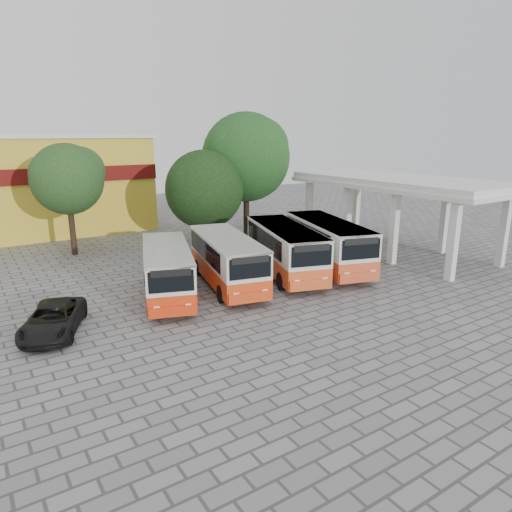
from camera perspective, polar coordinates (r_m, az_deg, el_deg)
ground at (r=25.08m, az=7.91°, el=-4.59°), size 90.00×90.00×0.00m
terminal_shelter at (r=34.16m, az=17.32°, el=8.58°), size 6.80×15.80×5.40m
shophouse_block at (r=44.15m, az=-27.15°, el=7.96°), size 20.40×10.40×8.30m
bus_far_left at (r=24.25m, az=-11.05°, el=-1.52°), size 4.62×8.02×2.71m
bus_centre_left at (r=25.54m, az=-3.63°, el=-0.23°), size 4.10×8.30×2.84m
bus_centre_right at (r=27.55m, az=3.67°, el=1.09°), size 4.88×8.83×3.00m
bus_far_right at (r=29.13m, az=8.94°, el=1.79°), size 4.94×9.03×3.07m
tree_left at (r=34.27m, az=-22.48°, el=9.13°), size 5.12×4.88×7.78m
tree_middle at (r=35.31m, az=-6.38°, el=8.58°), size 6.28×5.98×7.23m
tree_right at (r=38.08m, az=-1.16°, el=12.60°), size 7.55×7.19×10.10m
parked_car at (r=21.68m, az=-24.01°, el=-7.24°), size 3.74×4.99×1.26m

